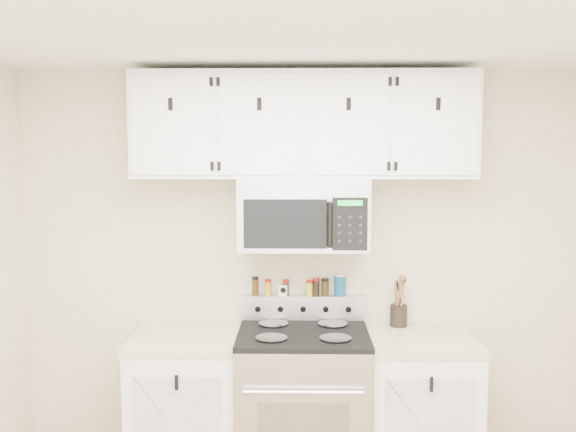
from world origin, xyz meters
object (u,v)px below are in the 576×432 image
(microwave, at_px, (303,214))
(salt_canister, at_px, (340,285))
(range, at_px, (303,408))
(utensil_crock, at_px, (399,314))

(microwave, bearing_deg, salt_canister, 34.05)
(range, relative_size, utensil_crock, 3.55)
(range, height_order, microwave, microwave)
(microwave, relative_size, salt_canister, 5.72)
(range, bearing_deg, microwave, 89.77)
(microwave, height_order, utensil_crock, microwave)
(range, distance_m, utensil_crock, 0.81)
(range, bearing_deg, utensil_crock, 21.47)
(microwave, xyz_separation_m, utensil_crock, (0.59, 0.11, -0.63))
(range, bearing_deg, salt_canister, 50.75)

